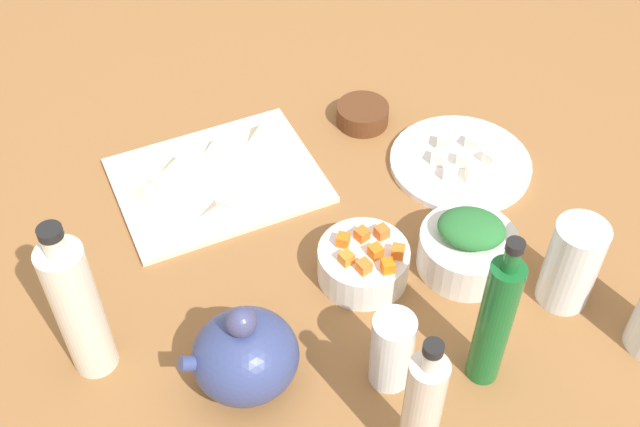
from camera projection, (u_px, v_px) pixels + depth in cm
name	position (u px, v px, depth cm)	size (l,w,h in cm)	color
tabletop	(320.00, 242.00, 125.27)	(190.00, 190.00, 3.00)	olive
cutting_board	(218.00, 180.00, 132.15)	(33.29, 25.74, 1.00)	beige
plate_tofu	(460.00, 163.00, 134.96)	(24.27, 24.27, 1.20)	white
bowl_greens	(467.00, 251.00, 117.68)	(14.69, 14.69, 6.36)	white
bowl_carrots	(363.00, 264.00, 116.46)	(13.62, 13.62, 5.68)	white
bowl_small_side	(363.00, 114.00, 142.10)	(9.43, 9.43, 3.66)	#583019
teapot	(245.00, 355.00, 101.50)	(15.74, 13.58, 15.38)	#36447B
bottle_0	(78.00, 309.00, 99.54)	(5.99, 5.99, 26.87)	silver
bottle_1	(422.00, 412.00, 90.79)	(4.60, 4.60, 24.26)	beige
bottle_2	(495.00, 321.00, 98.58)	(4.45, 4.45, 26.47)	#18642B
drinking_glass_0	(395.00, 349.00, 102.10)	(5.73, 5.73, 12.28)	white
drinking_glass_1	(572.00, 264.00, 110.55)	(7.55, 7.55, 14.67)	white
carrot_cube_0	(343.00, 240.00, 114.69)	(1.80, 1.80, 1.80)	orange
carrot_cube_1	(364.00, 267.00, 111.19)	(1.80, 1.80, 1.80)	orange
carrot_cube_2	(362.00, 234.00, 115.45)	(1.80, 1.80, 1.80)	orange
carrot_cube_3	(376.00, 251.00, 113.18)	(1.80, 1.80, 1.80)	orange
carrot_cube_4	(388.00, 266.00, 111.25)	(1.80, 1.80, 1.80)	orange
carrot_cube_5	(382.00, 232.00, 115.77)	(1.80, 1.80, 1.80)	orange
carrot_cube_6	(346.00, 258.00, 112.27)	(1.80, 1.80, 1.80)	orange
carrot_cube_7	(398.00, 252.00, 113.14)	(1.80, 1.80, 1.80)	orange
chopped_greens_mound	(472.00, 228.00, 114.01)	(9.98, 8.19, 3.77)	#2B7235
tofu_cube_0	(473.00, 174.00, 130.52)	(2.20, 2.20, 2.20)	white
tofu_cube_1	(444.00, 142.00, 136.17)	(2.20, 2.20, 2.20)	silver
tofu_cube_2	(439.00, 158.00, 133.39)	(2.20, 2.20, 2.20)	white
tofu_cube_3	(473.00, 142.00, 136.14)	(2.20, 2.20, 2.20)	white
tofu_cube_4	(491.00, 157.00, 133.44)	(2.20, 2.20, 2.20)	#F6E0CF
tofu_cube_5	(463.00, 160.00, 133.05)	(2.20, 2.20, 2.20)	white
tofu_cube_6	(451.00, 173.00, 130.74)	(2.20, 2.20, 2.20)	silver
dumpling_0	(218.00, 210.00, 125.04)	(5.18, 4.95, 2.25)	beige
dumpling_1	(147.00, 187.00, 128.36)	(4.98, 4.60, 2.69)	beige
dumpling_2	(217.00, 143.00, 135.59)	(4.17, 3.70, 2.99)	beige
dumpling_3	(261.00, 131.00, 137.68)	(4.74, 4.54, 3.19)	beige
dumpling_4	(178.00, 164.00, 132.24)	(5.85, 4.97, 2.74)	beige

